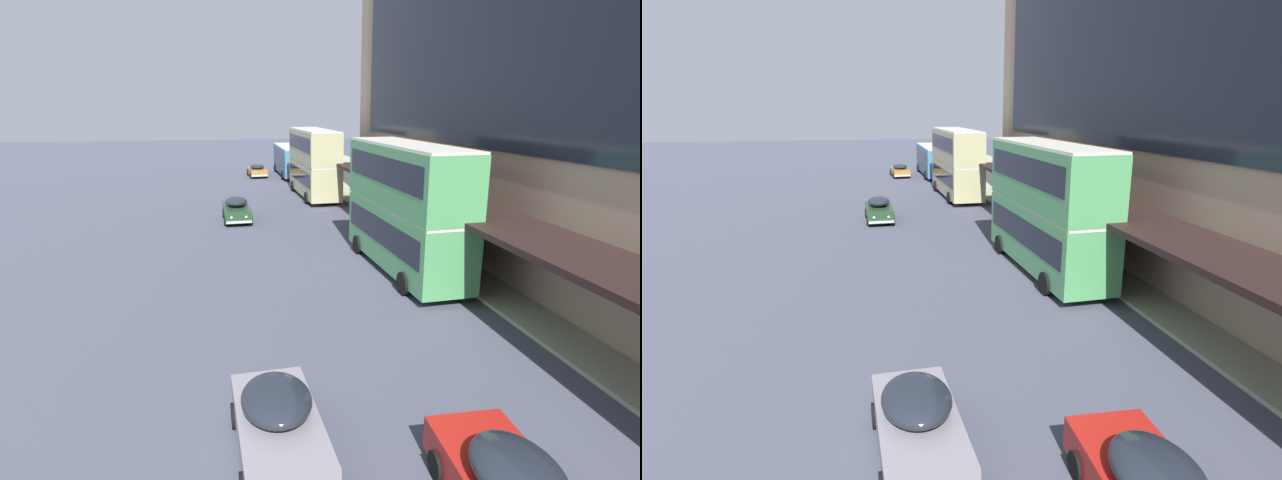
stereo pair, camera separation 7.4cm
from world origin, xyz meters
TOP-DOWN VIEW (x-y plane):
  - transit_bus_kerbside_front at (4.28, 19.35)m, footprint 2.99×9.92m
  - transit_bus_kerbside_rear at (3.97, 40.28)m, footprint 3.00×10.07m
  - transit_bus_kerbside_far at (3.98, 54.54)m, footprint 2.84×10.47m
  - sedan_far_back at (-3.36, 7.33)m, footprint 2.09×4.33m
  - sedan_trailing_mid at (0.15, 54.45)m, footprint 2.14×4.55m
  - sedan_trailing_near at (-3.16, 32.10)m, footprint 1.97×4.32m

SIDE VIEW (x-z plane):
  - sedan_trailing_mid at x=0.15m, z-range 0.00..1.44m
  - sedan_far_back at x=-3.36m, z-range -0.02..1.62m
  - sedan_trailing_near at x=-3.16m, z-range -0.02..1.65m
  - transit_bus_kerbside_far at x=3.98m, z-range 0.25..3.64m
  - transit_bus_kerbside_rear at x=3.97m, z-range 0.24..6.10m
  - transit_bus_kerbside_front at x=4.28m, z-range 0.24..6.40m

